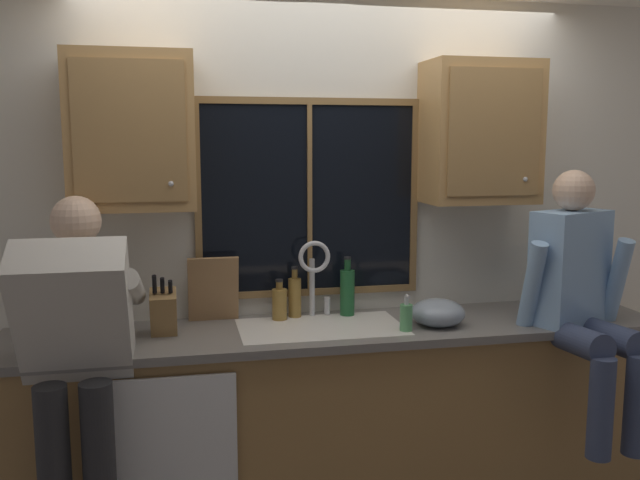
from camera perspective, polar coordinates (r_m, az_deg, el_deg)
back_wall at (r=3.61m, az=0.42°, el=-0.30°), size 5.56×0.12×2.55m
window_glass at (r=3.49m, az=-0.92°, el=3.54°), size 1.10×0.02×0.95m
window_frame_top at (r=3.48m, az=-0.91°, el=11.63°), size 1.17×0.02×0.04m
window_frame_bottom at (r=3.56m, az=-0.87°, el=-4.40°), size 1.17×0.02×0.04m
window_frame_left at (r=3.42m, az=-10.27°, el=3.30°), size 0.03×0.02×0.95m
window_frame_right at (r=3.64m, az=7.93°, el=3.65°), size 0.04×0.02×0.95m
window_mullion_center at (r=3.48m, az=-0.88°, el=3.52°), size 0.02×0.02×0.95m
lower_cabinet_run at (r=3.51m, az=1.68°, el=-14.77°), size 3.16×0.58×0.88m
countertop at (r=3.34m, az=1.80°, el=-7.62°), size 3.22×0.62×0.04m
dishwasher_front at (r=3.13m, az=-12.73°, el=-17.64°), size 0.60×0.02×0.74m
upper_cabinet_left at (r=3.26m, az=-15.57°, el=8.79°), size 0.56×0.36×0.72m
upper_cabinet_right at (r=3.60m, az=13.34°, el=8.79°), size 0.56×0.36×0.72m
sink at (r=3.35m, az=0.09°, el=-8.96°), size 0.80×0.46×0.21m
faucet at (r=3.43m, az=-0.42°, el=-2.47°), size 0.18×0.09×0.40m
person_standing at (r=2.95m, az=-19.89°, el=-8.85°), size 0.53×0.67×1.59m
person_sitting_on_counter at (r=3.50m, az=21.10°, el=-4.00°), size 0.54×0.66×1.26m
knife_block at (r=3.23m, az=-13.05°, el=-6.00°), size 0.12×0.18×0.32m
cutting_board at (r=3.42m, az=-8.98°, el=-4.13°), size 0.25×0.09×0.33m
mixing_bowl at (r=3.40m, az=9.89°, el=-6.06°), size 0.27×0.27×0.13m
soap_dispenser at (r=3.26m, az=7.28°, el=-6.45°), size 0.06×0.07×0.18m
bottle_green_glass at (r=3.51m, az=2.32°, el=-4.33°), size 0.08×0.08×0.31m
bottle_tall_clear at (r=3.44m, az=-3.44°, el=-5.34°), size 0.07×0.07×0.21m
bottle_amber_small at (r=3.48m, az=-2.14°, el=-4.77°), size 0.07×0.07×0.26m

